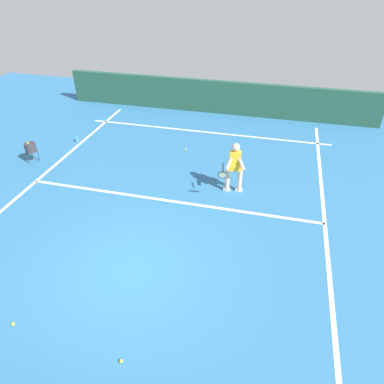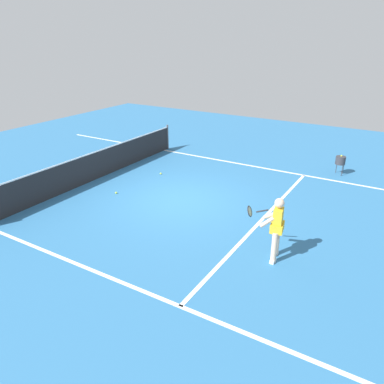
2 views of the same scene
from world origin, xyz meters
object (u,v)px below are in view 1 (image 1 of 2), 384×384
at_px(tennis_player, 234,166).
at_px(tennis_ball_mid, 13,324).
at_px(water_bottle, 77,139).
at_px(tennis_ball_far, 185,150).
at_px(ball_hopper, 30,148).
at_px(tennis_ball_near, 121,361).

distance_m(tennis_player, tennis_ball_mid, 6.59).
bearing_deg(water_bottle, tennis_player, 162.84).
distance_m(tennis_ball_far, ball_hopper, 5.23).
bearing_deg(ball_hopper, tennis_ball_mid, 121.29).
distance_m(tennis_player, ball_hopper, 6.84).
bearing_deg(tennis_player, tennis_ball_mid, 59.43).
height_order(tennis_player, tennis_ball_near, tennis_player).
xyz_separation_m(tennis_ball_near, water_bottle, (5.17, -7.73, 0.09)).
height_order(tennis_ball_far, ball_hopper, ball_hopper).
height_order(tennis_player, tennis_ball_mid, tennis_player).
bearing_deg(tennis_ball_mid, tennis_ball_near, 175.40).
bearing_deg(ball_hopper, tennis_ball_far, -156.19).
xyz_separation_m(tennis_ball_mid, tennis_ball_far, (-1.26, -7.86, 0.00)).
relative_size(tennis_ball_mid, water_bottle, 0.28).
distance_m(tennis_ball_near, ball_hopper, 8.32).
distance_m(tennis_ball_mid, tennis_ball_far, 7.96).
relative_size(tennis_player, tennis_ball_near, 23.48).
xyz_separation_m(tennis_ball_mid, ball_hopper, (3.50, -5.76, 0.51)).
height_order(ball_hopper, water_bottle, ball_hopper).
distance_m(tennis_ball_mid, water_bottle, 8.08).
height_order(tennis_ball_mid, ball_hopper, ball_hopper).
height_order(tennis_player, tennis_ball_far, tennis_player).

